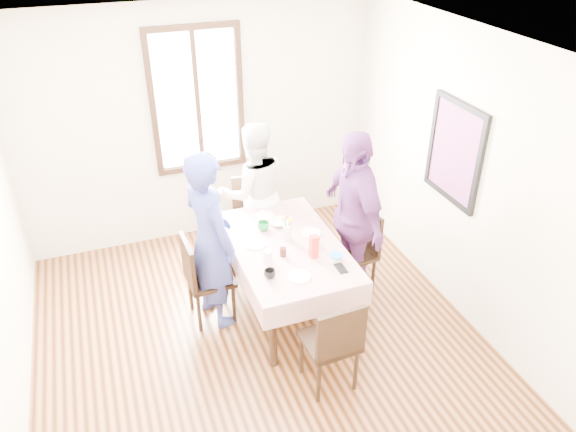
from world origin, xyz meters
The scene contains 31 objects.
ground centered at (0.00, 0.00, 0.00)m, with size 4.50×4.50×0.00m, color #321809.
back_wall centered at (0.00, 2.25, 1.35)m, with size 4.00×4.00×0.00m, color beige.
right_wall centered at (2.00, 0.00, 1.35)m, with size 4.50×4.50×0.00m, color beige.
window_frame centered at (0.00, 2.23, 1.65)m, with size 1.02×0.06×1.62m, color black.
window_pane centered at (0.00, 2.24, 1.65)m, with size 0.90×0.02×1.50m, color white.
art_poster centered at (1.98, 0.30, 1.55)m, with size 0.04×0.76×0.96m, color red.
dining_table centered at (0.40, 0.51, 0.38)m, with size 0.86×1.49×0.75m, color black.
tablecloth centered at (0.40, 0.51, 0.76)m, with size 0.98×1.61×0.01m, color #5C0C18.
chair_left centered at (-0.32, 0.65, 0.46)m, with size 0.42×0.42×0.91m, color black.
chair_right centered at (1.12, 0.56, 0.46)m, with size 0.42×0.42×0.91m, color black.
chair_far centered at (0.40, 1.53, 0.46)m, with size 0.42×0.42×0.91m, color black.
chair_near centered at (0.40, -0.51, 0.46)m, with size 0.42×0.42×0.91m, color black.
person_left centered at (-0.30, 0.65, 0.88)m, with size 0.64×0.42×1.76m, color navy.
person_far centered at (0.40, 1.52, 0.80)m, with size 0.78×0.61×1.60m, color white.
person_right centered at (1.10, 0.56, 0.89)m, with size 1.05×0.44×1.78m, color #602E6C.
mug_black centered at (0.09, 0.08, 0.80)m, with size 0.10×0.10×0.08m, color black.
mug_flag centered at (0.65, 0.40, 0.80)m, with size 0.09×0.09×0.08m, color red.
mug_green centered at (0.28, 0.83, 0.81)m, with size 0.11×0.11×0.09m, color #0C7226.
serving_bowl centered at (0.46, 0.86, 0.79)m, with size 0.19×0.19×0.05m, color white.
juice_carton centered at (0.56, 0.24, 0.87)m, with size 0.07×0.07×0.22m, color red.
butter_tub centered at (0.73, 0.11, 0.79)m, with size 0.11×0.11×0.05m, color white.
jam_jar centered at (0.31, 0.34, 0.80)m, with size 0.06×0.06×0.08m, color black.
drinking_glass centered at (0.15, 0.31, 0.82)m, with size 0.08×0.08×0.11m, color silver.
smartphone centered at (0.72, -0.02, 0.77)m, with size 0.08×0.15×0.01m, color black.
flower_vase centered at (0.44, 0.59, 0.83)m, with size 0.07×0.07×0.15m, color silver.
plate_left centered at (0.13, 0.60, 0.77)m, with size 0.20×0.20×0.01m, color white.
plate_right centered at (0.69, 0.61, 0.77)m, with size 0.20×0.20×0.01m, color white.
plate_far centered at (0.38, 1.07, 0.77)m, with size 0.20×0.20×0.01m, color white.
plate_near centered at (0.33, 0.00, 0.77)m, with size 0.20×0.20×0.01m, color white.
butter_lid centered at (0.73, 0.11, 0.82)m, with size 0.12×0.12×0.01m, color blue.
flower_bunch centered at (0.44, 0.59, 0.96)m, with size 0.09×0.09×0.10m, color yellow, non-canonical shape.
Camera 1 is at (-1.09, -3.56, 3.66)m, focal length 34.63 mm.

